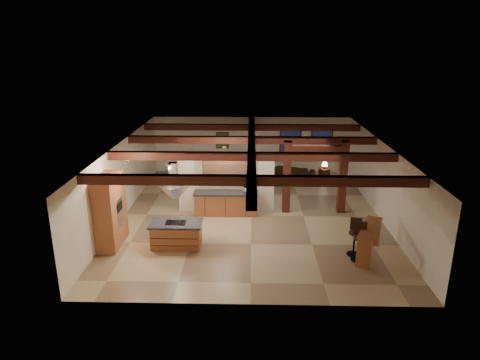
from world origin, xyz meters
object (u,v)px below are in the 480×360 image
(kitchen_island, at_px, (176,234))
(bar_counter, at_px, (369,236))
(sofa, at_px, (294,172))
(dining_table, at_px, (237,185))

(kitchen_island, distance_m, bar_counter, 6.26)
(kitchen_island, distance_m, sofa, 9.04)
(kitchen_island, relative_size, sofa, 0.85)
(dining_table, relative_size, bar_counter, 0.96)
(bar_counter, bearing_deg, sofa, 100.93)
(bar_counter, bearing_deg, kitchen_island, 175.02)
(bar_counter, bearing_deg, dining_table, 126.18)
(sofa, height_order, bar_counter, bar_counter)
(sofa, bearing_deg, bar_counter, 120.01)
(sofa, xyz_separation_m, bar_counter, (1.60, -8.31, 0.38))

